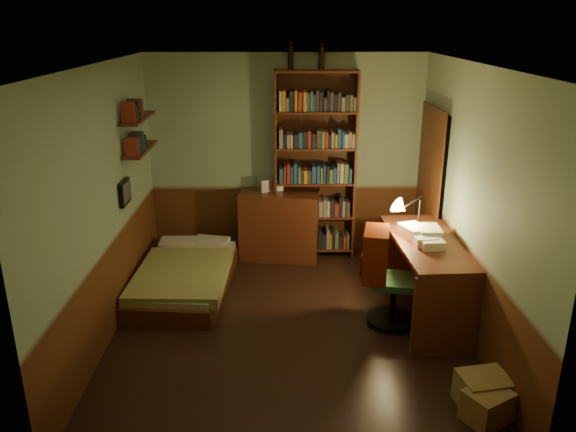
{
  "coord_description": "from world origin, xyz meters",
  "views": [
    {
      "loc": [
        -0.08,
        -5.09,
        2.98
      ],
      "look_at": [
        0.0,
        0.25,
        1.1
      ],
      "focal_mm": 35.0,
      "sensor_mm": 36.0,
      "label": 1
    }
  ],
  "objects_px": {
    "bookshelf": "(315,167)",
    "desk": "(425,278)",
    "mini_stereo": "(270,184)",
    "desk_lamp": "(420,204)",
    "dresser": "(280,225)",
    "bed": "(184,268)",
    "cardboard_box_a": "(487,406)",
    "cardboard_box_b": "(483,391)",
    "office_chair": "(394,282)"
  },
  "relations": [
    {
      "from": "mini_stereo",
      "to": "cardboard_box_a",
      "type": "xyz_separation_m",
      "value": [
        1.74,
        -3.37,
        -0.84
      ]
    },
    {
      "from": "mini_stereo",
      "to": "desk",
      "type": "bearing_deg",
      "value": -64.78
    },
    {
      "from": "desk",
      "to": "cardboard_box_a",
      "type": "relative_size",
      "value": 4.62
    },
    {
      "from": "bed",
      "to": "office_chair",
      "type": "xyz_separation_m",
      "value": [
        2.27,
        -0.8,
        0.19
      ]
    },
    {
      "from": "desk_lamp",
      "to": "dresser",
      "type": "bearing_deg",
      "value": 127.58
    },
    {
      "from": "mini_stereo",
      "to": "dresser",
      "type": "bearing_deg",
      "value": -64.01
    },
    {
      "from": "bed",
      "to": "cardboard_box_a",
      "type": "relative_size",
      "value": 5.22
    },
    {
      "from": "bookshelf",
      "to": "desk",
      "type": "xyz_separation_m",
      "value": [
        1.07,
        -1.66,
        -0.78
      ]
    },
    {
      "from": "desk_lamp",
      "to": "cardboard_box_b",
      "type": "bearing_deg",
      "value": -94.87
    },
    {
      "from": "desk",
      "to": "cardboard_box_a",
      "type": "bearing_deg",
      "value": -89.47
    },
    {
      "from": "cardboard_box_b",
      "to": "desk_lamp",
      "type": "bearing_deg",
      "value": 95.83
    },
    {
      "from": "desk",
      "to": "office_chair",
      "type": "xyz_separation_m",
      "value": [
        -0.36,
        -0.16,
        0.03
      ]
    },
    {
      "from": "dresser",
      "to": "cardboard_box_b",
      "type": "distance_m",
      "value": 3.49
    },
    {
      "from": "office_chair",
      "to": "bed",
      "type": "bearing_deg",
      "value": 172.31
    },
    {
      "from": "bed",
      "to": "desk",
      "type": "distance_m",
      "value": 2.71
    },
    {
      "from": "dresser",
      "to": "cardboard_box_b",
      "type": "relative_size",
      "value": 2.57
    },
    {
      "from": "bookshelf",
      "to": "desk_lamp",
      "type": "bearing_deg",
      "value": -53.34
    },
    {
      "from": "cardboard_box_a",
      "to": "cardboard_box_b",
      "type": "distance_m",
      "value": 0.18
    },
    {
      "from": "dresser",
      "to": "bookshelf",
      "type": "relative_size",
      "value": 0.42
    },
    {
      "from": "mini_stereo",
      "to": "office_chair",
      "type": "height_order",
      "value": "mini_stereo"
    },
    {
      "from": "dresser",
      "to": "office_chair",
      "type": "distance_m",
      "value": 2.08
    },
    {
      "from": "desk_lamp",
      "to": "desk",
      "type": "bearing_deg",
      "value": -89.19
    },
    {
      "from": "mini_stereo",
      "to": "desk",
      "type": "xyz_separation_m",
      "value": [
        1.65,
        -1.7,
        -0.54
      ]
    },
    {
      "from": "cardboard_box_a",
      "to": "bed",
      "type": "bearing_deg",
      "value": 139.63
    },
    {
      "from": "bed",
      "to": "cardboard_box_b",
      "type": "distance_m",
      "value": 3.48
    },
    {
      "from": "dresser",
      "to": "desk",
      "type": "height_order",
      "value": "dresser"
    },
    {
      "from": "mini_stereo",
      "to": "bed",
      "type": "bearing_deg",
      "value": -151.72
    },
    {
      "from": "mini_stereo",
      "to": "bookshelf",
      "type": "xyz_separation_m",
      "value": [
        0.58,
        -0.04,
        0.23
      ]
    },
    {
      "from": "cardboard_box_b",
      "to": "cardboard_box_a",
      "type": "bearing_deg",
      "value": -99.61
    },
    {
      "from": "desk",
      "to": "office_chair",
      "type": "distance_m",
      "value": 0.39
    },
    {
      "from": "desk_lamp",
      "to": "cardboard_box_b",
      "type": "xyz_separation_m",
      "value": [
        0.18,
        -1.76,
        -1.02
      ]
    },
    {
      "from": "dresser",
      "to": "bookshelf",
      "type": "distance_m",
      "value": 0.89
    },
    {
      "from": "dresser",
      "to": "mini_stereo",
      "type": "height_order",
      "value": "mini_stereo"
    },
    {
      "from": "bookshelf",
      "to": "office_chair",
      "type": "bearing_deg",
      "value": -68.05
    },
    {
      "from": "bed",
      "to": "bookshelf",
      "type": "bearing_deg",
      "value": 38.26
    },
    {
      "from": "dresser",
      "to": "cardboard_box_b",
      "type": "height_order",
      "value": "dresser"
    },
    {
      "from": "bed",
      "to": "desk_lamp",
      "type": "bearing_deg",
      "value": -3.21
    },
    {
      "from": "office_chair",
      "to": "cardboard_box_b",
      "type": "relative_size",
      "value": 2.35
    },
    {
      "from": "mini_stereo",
      "to": "bookshelf",
      "type": "bearing_deg",
      "value": -22.86
    },
    {
      "from": "bed",
      "to": "mini_stereo",
      "type": "relative_size",
      "value": 6.07
    },
    {
      "from": "dresser",
      "to": "desk_lamp",
      "type": "distance_m",
      "value": 2.09
    },
    {
      "from": "cardboard_box_b",
      "to": "mini_stereo",
      "type": "bearing_deg",
      "value": 119.03
    },
    {
      "from": "desk",
      "to": "desk_lamp",
      "type": "relative_size",
      "value": 2.57
    },
    {
      "from": "mini_stereo",
      "to": "desk_lamp",
      "type": "relative_size",
      "value": 0.48
    },
    {
      "from": "bed",
      "to": "dresser",
      "type": "height_order",
      "value": "dresser"
    },
    {
      "from": "bed",
      "to": "bookshelf",
      "type": "xyz_separation_m",
      "value": [
        1.56,
        1.02,
        0.93
      ]
    },
    {
      "from": "desk_lamp",
      "to": "cardboard_box_a",
      "type": "height_order",
      "value": "desk_lamp"
    },
    {
      "from": "cardboard_box_b",
      "to": "desk",
      "type": "bearing_deg",
      "value": 94.82
    },
    {
      "from": "bed",
      "to": "cardboard_box_a",
      "type": "distance_m",
      "value": 3.57
    },
    {
      "from": "office_chair",
      "to": "cardboard_box_a",
      "type": "xyz_separation_m",
      "value": [
        0.45,
        -1.51,
        -0.33
      ]
    }
  ]
}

